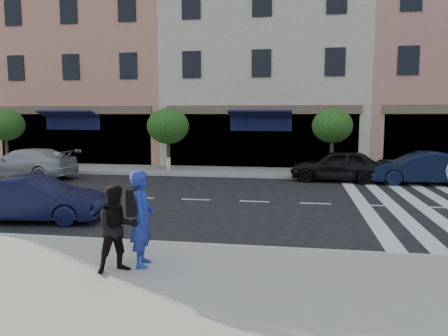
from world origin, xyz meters
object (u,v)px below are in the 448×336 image
at_px(photographer, 142,218).
at_px(car_far_left, 25,163).
at_px(car_far_mid, 338,165).
at_px(walker, 117,229).
at_px(car_near_mid, 34,199).
at_px(car_far_right, 421,168).

height_order(photographer, car_far_left, photographer).
xyz_separation_m(photographer, car_far_mid, (4.50, 12.06, -0.33)).
height_order(walker, car_far_left, walker).
height_order(photographer, walker, photographer).
height_order(car_near_mid, car_far_left, car_far_left).
height_order(car_far_left, car_far_mid, car_far_mid).
distance_m(car_near_mid, car_far_mid, 12.42).
relative_size(car_far_mid, car_far_right, 0.98).
height_order(photographer, car_far_right, photographer).
bearing_deg(car_far_left, photographer, 45.70).
bearing_deg(car_far_mid, photographer, -15.60).
bearing_deg(photographer, car_far_right, -44.37).
height_order(car_far_left, car_far_right, car_far_left).
bearing_deg(car_far_right, car_near_mid, -54.50).
bearing_deg(photographer, walker, 129.23).
distance_m(photographer, car_far_mid, 12.88).
bearing_deg(photographer, car_far_left, 31.11).
height_order(photographer, car_near_mid, photographer).
relative_size(car_near_mid, car_far_left, 0.79).
xyz_separation_m(photographer, car_near_mid, (-4.26, 3.26, -0.41)).
distance_m(photographer, walker, 0.50).
distance_m(car_near_mid, car_far_left, 8.93).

